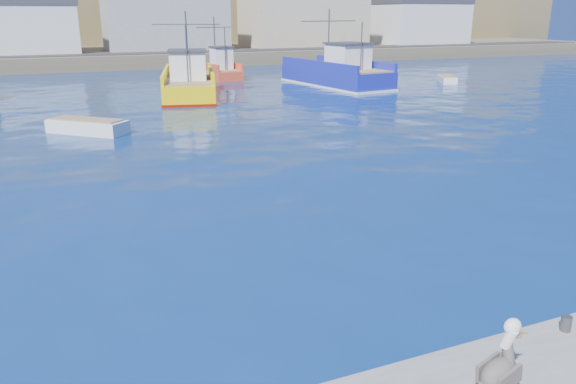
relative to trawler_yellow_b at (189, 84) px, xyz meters
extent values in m
plane|color=#072752|center=(-4.81, -33.48, -1.02)|extent=(260.00, 260.00, 0.00)
cylinder|color=#4C4C4C|center=(-1.81, -36.88, -0.37)|extent=(0.20, 0.20, 0.30)
cube|color=brown|center=(-4.81, 38.52, -0.22)|extent=(160.00, 30.00, 1.60)
cube|color=brown|center=(-4.81, 64.52, 4.98)|extent=(180.00, 40.00, 14.00)
cube|color=#2D2D2D|center=(-4.81, 27.52, 0.63)|extent=(150.00, 5.00, 0.10)
cube|color=gray|center=(5.19, 33.52, 3.83)|extent=(15.00, 10.00, 6.50)
cube|color=tan|center=(25.19, 33.52, 4.33)|extent=(17.00, 9.00, 7.50)
cube|color=silver|center=(45.19, 33.52, 3.58)|extent=(13.00, 10.00, 6.00)
cube|color=#333338|center=(45.19, 33.52, 6.88)|extent=(13.26, 10.20, 0.60)
cube|color=yellow|center=(0.07, 0.27, -0.32)|extent=(6.17, 11.28, 1.39)
cube|color=yellow|center=(1.75, -0.15, 0.72)|extent=(2.74, 10.24, 0.70)
cube|color=yellow|center=(-1.62, 0.69, 0.72)|extent=(2.74, 10.24, 0.70)
cube|color=#801502|center=(0.07, 0.27, -0.97)|extent=(6.29, 11.51, 0.25)
cube|color=#8C7251|center=(0.07, 0.27, 0.42)|extent=(5.78, 10.80, 0.10)
cube|color=white|center=(-0.32, -1.29, 1.47)|extent=(3.16, 3.22, 2.00)
cube|color=#333338|center=(-0.32, -1.29, 2.57)|extent=(3.41, 3.58, 0.15)
cylinder|color=#4C4C4C|center=(0.32, 1.31, 2.87)|extent=(0.15, 0.15, 5.00)
cylinder|color=#4C4C4C|center=(-0.71, -2.85, 2.37)|extent=(0.12, 0.12, 4.00)
cylinder|color=#4C4C4C|center=(0.32, 1.31, 4.37)|extent=(5.05, 1.33, 0.08)
cube|color=#1A2299|center=(13.85, 1.95, -0.25)|extent=(5.69, 12.36, 1.55)
cube|color=#1A2299|center=(15.79, 2.20, 0.88)|extent=(1.77, 11.61, 0.70)
cube|color=#1A2299|center=(11.90, 1.69, 0.88)|extent=(1.77, 11.61, 0.70)
cube|color=silver|center=(13.85, 1.95, -0.97)|extent=(5.81, 12.61, 0.25)
cube|color=#8C7251|center=(13.85, 1.95, 0.58)|extent=(5.30, 11.85, 0.10)
cube|color=white|center=(14.08, 0.17, 1.63)|extent=(3.28, 3.34, 2.00)
cube|color=#333338|center=(14.08, 0.17, 2.73)|extent=(3.54, 3.72, 0.15)
cylinder|color=#4C4C4C|center=(13.69, 3.13, 3.03)|extent=(0.13, 0.13, 5.00)
cylinder|color=#4C4C4C|center=(14.31, -1.60, 2.53)|extent=(0.11, 0.11, 4.00)
cylinder|color=#4C4C4C|center=(13.69, 3.13, 4.53)|extent=(5.80, 0.84, 0.08)
cube|color=#D04725|center=(5.80, 11.65, -0.57)|extent=(3.11, 7.06, 0.89)
cube|color=#D04725|center=(7.01, 11.75, 0.22)|extent=(0.69, 6.73, 0.70)
cube|color=#D04725|center=(4.59, 11.56, 0.22)|extent=(0.69, 6.73, 0.70)
cube|color=#8C7251|center=(5.80, 11.65, -0.08)|extent=(2.89, 6.77, 0.10)
cube|color=white|center=(5.88, 10.62, 0.97)|extent=(1.93, 1.86, 2.00)
cube|color=#333338|center=(5.88, 10.62, 2.07)|extent=(2.08, 2.07, 0.15)
cylinder|color=#4C4C4C|center=(5.74, 12.34, 2.37)|extent=(0.13, 0.13, 5.00)
cylinder|color=#4C4C4C|center=(5.96, 9.60, 1.87)|extent=(0.11, 0.11, 4.00)
cylinder|color=#4C4C4C|center=(5.74, 12.34, 3.87)|extent=(3.60, 0.37, 0.08)
cube|color=silver|center=(-8.41, -11.52, -0.75)|extent=(4.26, 4.14, 0.88)
cube|color=#8C7251|center=(-8.41, -11.52, -0.27)|extent=(3.71, 3.60, 0.09)
cube|color=silver|center=(24.59, -0.15, -0.79)|extent=(2.80, 3.79, 0.72)
cube|color=#8C7251|center=(24.59, -0.15, -0.41)|extent=(2.39, 3.34, 0.07)
ellipsoid|color=#38332D|center=(-4.43, -37.91, -0.06)|extent=(0.81, 0.58, 0.51)
cube|color=#38332D|center=(-4.42, -38.11, -0.04)|extent=(0.57, 0.18, 0.37)
cube|color=#38332D|center=(-4.50, -37.72, -0.04)|extent=(0.57, 0.18, 0.37)
cylinder|color=#38332D|center=(-4.27, -37.87, 0.22)|extent=(0.22, 0.29, 0.40)
cylinder|color=white|center=(-4.31, -37.88, 0.52)|extent=(0.21, 0.29, 0.38)
ellipsoid|color=white|center=(-4.25, -37.87, 0.70)|extent=(0.34, 0.29, 0.25)
cone|color=gold|center=(-4.03, -37.82, 0.54)|extent=(0.52, 0.23, 0.35)
cube|color=tan|center=(-4.12, -37.84, 0.50)|extent=(0.31, 0.11, 0.22)
camera|label=1|loc=(-10.29, -43.35, 5.19)|focal=35.00mm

